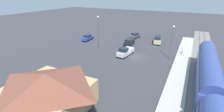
% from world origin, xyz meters
% --- Properties ---
extents(ground_plane, '(200.00, 200.00, 0.00)m').
position_xyz_m(ground_plane, '(0.00, 0.00, 0.00)').
color(ground_plane, '#38383D').
extents(railway_track, '(4.80, 70.00, 0.30)m').
position_xyz_m(railway_track, '(-14.00, 0.00, 0.09)').
color(railway_track, slate).
rests_on(railway_track, ground).
extents(platform, '(3.20, 46.00, 0.30)m').
position_xyz_m(platform, '(-10.00, 0.00, 0.15)').
color(platform, '#B7B2A8').
rests_on(platform, ground).
extents(station_building, '(10.28, 9.51, 4.99)m').
position_xyz_m(station_building, '(4.00, 22.00, 2.59)').
color(station_building, tan).
rests_on(station_building, ground).
extents(pedestrian_on_platform, '(0.36, 0.36, 1.71)m').
position_xyz_m(pedestrian_on_platform, '(-9.50, -5.96, 1.28)').
color(pedestrian_on_platform, brown).
rests_on(pedestrian_on_platform, platform).
extents(sedan_blue, '(2.14, 4.62, 1.74)m').
position_xyz_m(sedan_blue, '(17.96, -6.42, 0.88)').
color(sedan_blue, '#283D9E').
rests_on(sedan_blue, ground).
extents(pickup_silver, '(2.52, 5.58, 2.14)m').
position_xyz_m(pickup_silver, '(2.41, 0.34, 1.03)').
color(pickup_silver, silver).
rests_on(pickup_silver, ground).
extents(pickup_black, '(2.54, 5.58, 2.14)m').
position_xyz_m(pickup_black, '(4.37, -7.09, 1.03)').
color(pickup_black, black).
rests_on(pickup_black, ground).
extents(suv_tan, '(2.88, 5.19, 2.22)m').
position_xyz_m(suv_tan, '(-2.14, -13.05, 1.15)').
color(suv_tan, '#C6B284').
rests_on(suv_tan, ground).
extents(sedan_charcoal, '(2.74, 4.78, 1.74)m').
position_xyz_m(sedan_charcoal, '(5.65, -15.48, 0.88)').
color(sedan_charcoal, '#47494F').
rests_on(sedan_charcoal, ground).
extents(light_pole_near_platform, '(0.44, 0.44, 7.50)m').
position_xyz_m(light_pole_near_platform, '(-7.20, -2.37, 4.74)').
color(light_pole_near_platform, '#515156').
rests_on(light_pole_near_platform, ground).
extents(light_pole_lot_center, '(0.44, 0.44, 8.71)m').
position_xyz_m(light_pole_lot_center, '(10.01, -0.16, 5.39)').
color(light_pole_lot_center, '#515156').
rests_on(light_pole_lot_center, ground).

